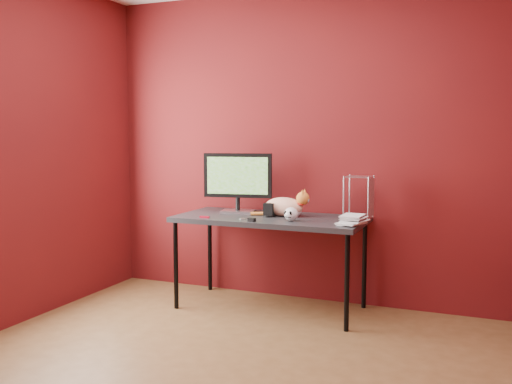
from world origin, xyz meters
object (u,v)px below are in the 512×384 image
at_px(cat, 284,207).
at_px(skull_mug, 291,214).
at_px(desk, 270,223).
at_px(monitor, 238,180).
at_px(book_stack, 345,167).
at_px(speaker, 269,210).

height_order(cat, skull_mug, cat).
bearing_deg(desk, cat, 35.66).
bearing_deg(cat, skull_mug, -55.01).
height_order(monitor, book_stack, book_stack).
relative_size(desk, speaker, 13.78).
xyz_separation_m(speaker, book_stack, (0.64, -0.11, 0.37)).
xyz_separation_m(desk, speaker, (-0.01, -0.01, 0.10)).
relative_size(cat, skull_mug, 4.31).
bearing_deg(skull_mug, speaker, 162.39).
xyz_separation_m(desk, skull_mug, (0.23, -0.15, 0.10)).
xyz_separation_m(monitor, book_stack, (0.97, -0.23, 0.14)).
relative_size(skull_mug, speaker, 1.03).
xyz_separation_m(cat, book_stack, (0.54, -0.19, 0.34)).
distance_m(monitor, speaker, 0.42).
xyz_separation_m(monitor, skull_mug, (0.56, -0.26, -0.22)).
distance_m(skull_mug, book_stack, 0.54).
height_order(monitor, speaker, monitor).
distance_m(desk, skull_mug, 0.29).
distance_m(speaker, book_stack, 0.74).
bearing_deg(monitor, cat, -17.52).
bearing_deg(desk, skull_mug, -34.17).
bearing_deg(book_stack, cat, 160.70).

